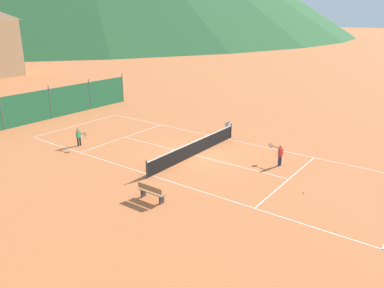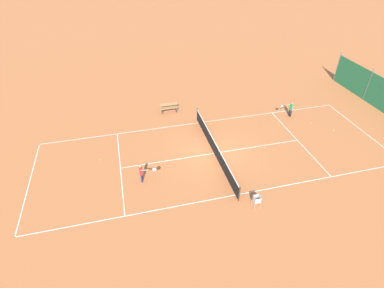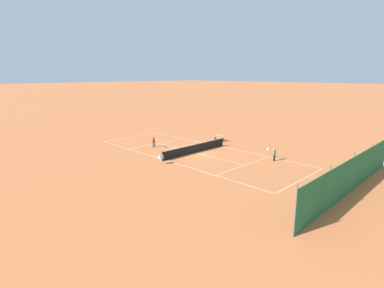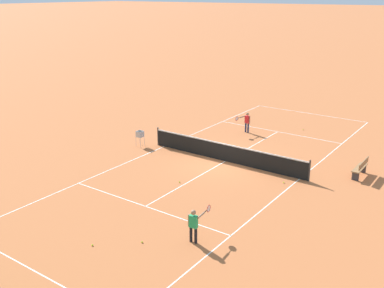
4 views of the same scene
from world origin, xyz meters
name	(u,v)px [view 2 (image 2 of 4)]	position (x,y,z in m)	size (l,w,h in m)	color
ground_plane	(214,153)	(0.00, 0.00, 0.00)	(600.00, 600.00, 0.00)	#BC6638
court_line_markings	(214,153)	(0.00, 0.00, 0.00)	(8.25, 23.85, 0.01)	white
tennis_net	(215,148)	(0.00, 0.00, 0.50)	(9.18, 0.08, 1.06)	#2D2D2D
player_far_baseline	(142,172)	(1.57, -5.12, 0.75)	(0.56, 1.03, 1.29)	#23284C
player_near_baseline	(291,108)	(-3.24, 7.51, 0.74)	(0.43, 1.07, 1.28)	black
tennis_ball_mid_court	(211,124)	(-3.69, 0.87, 0.03)	(0.07, 0.07, 0.07)	#CCE033
tennis_ball_alley_left	(311,123)	(-1.77, 8.64, 0.03)	(0.07, 0.07, 0.07)	#CCE033
tennis_ball_near_corner	(264,148)	(0.31, 3.62, 0.03)	(0.07, 0.07, 0.07)	#CCE033
tennis_ball_alley_right	(334,130)	(-0.49, 9.80, 0.03)	(0.07, 0.07, 0.07)	#CCE033
tennis_ball_far_corner	(100,160)	(-1.18, -7.69, 0.03)	(0.07, 0.07, 0.07)	#CCE033
tennis_ball_by_net_left	(279,125)	(-2.11, 6.01, 0.03)	(0.07, 0.07, 0.07)	#CCE033
ball_hopper	(257,200)	(5.30, 0.71, 0.65)	(0.36, 0.36, 0.89)	#B7B7BC
courtside_bench	(169,107)	(-6.34, -1.98, 0.45)	(0.36, 1.50, 0.84)	olive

